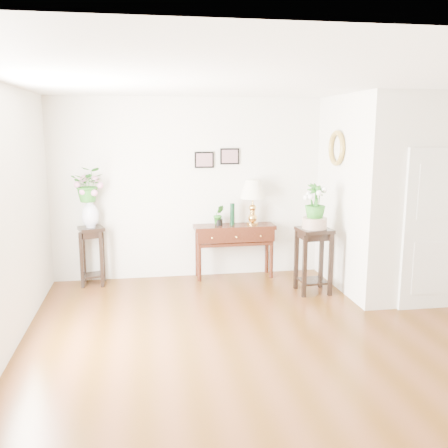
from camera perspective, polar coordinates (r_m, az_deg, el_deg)
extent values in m
cube|color=#5C3218|center=(5.72, 8.00, -13.32)|extent=(6.00, 5.50, 0.02)
cube|color=white|center=(5.24, 8.85, 15.87)|extent=(6.00, 5.50, 0.02)
cube|color=silver|center=(7.93, 2.41, 4.15)|extent=(6.00, 0.02, 2.80)
cube|color=silver|center=(7.74, 19.35, 3.37)|extent=(1.80, 1.95, 2.80)
cube|color=silver|center=(6.95, 23.07, -0.63)|extent=(0.90, 0.05, 2.10)
cube|color=black|center=(7.77, -2.28, 7.34)|extent=(0.30, 0.02, 0.25)
cube|color=black|center=(7.82, 0.65, 7.74)|extent=(0.30, 0.02, 0.25)
torus|color=gold|center=(7.40, 12.73, 8.45)|extent=(0.07, 0.51, 0.51)
cube|color=black|center=(7.90, 1.15, -3.10)|extent=(1.27, 0.44, 0.84)
cube|color=gold|center=(7.81, 3.30, 2.49)|extent=(0.46, 0.46, 0.71)
cylinder|color=black|center=(7.77, 0.95, 1.12)|extent=(0.09, 0.09, 0.34)
imported|color=#26701E|center=(7.74, -0.61, 0.95)|extent=(0.18, 0.15, 0.30)
cube|color=black|center=(7.76, -14.80, -3.56)|extent=(0.43, 0.43, 0.89)
imported|color=#26701E|center=(7.57, -15.21, 4.56)|extent=(0.52, 0.46, 0.52)
cube|color=black|center=(7.27, 10.16, -4.12)|extent=(0.48, 0.48, 0.94)
cylinder|color=#B5A490|center=(7.15, 10.31, 0.14)|extent=(0.46, 0.46, 0.15)
imported|color=#26701E|center=(7.10, 10.39, 2.48)|extent=(0.38, 0.38, 0.51)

